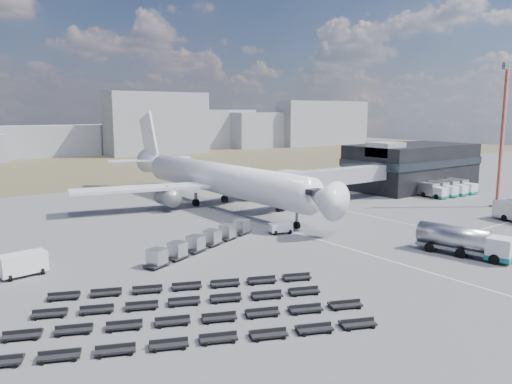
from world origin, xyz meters
TOP-DOWN VIEW (x-y plane):
  - ground at (0.00, 0.00)m, footprint 420.00×420.00m
  - grass_strip at (0.00, 110.00)m, footprint 420.00×90.00m
  - lane_markings at (9.77, 3.00)m, footprint 47.12×110.00m
  - terminal at (47.77, 23.96)m, footprint 30.40×16.40m
  - jet_bridge at (15.90, 20.42)m, footprint 30.30×3.80m
  - airliner at (0.00, 32.38)m, footprint 51.59×64.53m
  - skyline at (9.84, 147.56)m, footprint 322.17×27.28m
  - fuel_tanker at (7.01, -13.97)m, footprint 5.02×11.54m
  - pushback_tug at (-4.00, 8.00)m, footprint 3.59×2.67m
  - utility_van at (-38.17, 9.87)m, footprint 4.96×2.71m
  - catering_truck at (11.10, 32.28)m, footprint 2.56×5.85m
  - service_trucks_far at (45.42, 13.19)m, footprint 12.60×7.42m
  - uld_row at (-17.05, 7.52)m, footprint 19.83×9.71m
  - baggage_dollies at (-28.99, -9.65)m, footprint 32.01×24.02m
  - floodlight_mast at (41.21, -0.05)m, footprint 2.47×2.01m

SIDE VIEW (x-z plane):
  - ground at x=0.00m, z-range 0.00..0.00m
  - grass_strip at x=0.00m, z-range 0.00..0.01m
  - lane_markings at x=9.77m, z-range 0.00..0.01m
  - baggage_dollies at x=-28.99m, z-range 0.00..0.70m
  - pushback_tug at x=-4.00m, z-range 0.00..1.45m
  - uld_row at x=-17.05m, z-range 0.19..2.07m
  - utility_van at x=-38.17m, z-range 0.00..2.49m
  - catering_truck at x=11.10m, z-range 0.03..2.68m
  - service_trucks_far at x=45.42m, z-range 0.12..2.84m
  - fuel_tanker at x=7.01m, z-range 0.00..3.62m
  - jet_bridge at x=15.90m, z-range 1.53..8.58m
  - terminal at x=47.77m, z-range -0.25..10.75m
  - airliner at x=0.00m, z-range -3.52..14.10m
  - skyline at x=9.84m, z-range -2.88..22.22m
  - floodlight_mast at x=41.21m, z-range 0.03..26.04m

